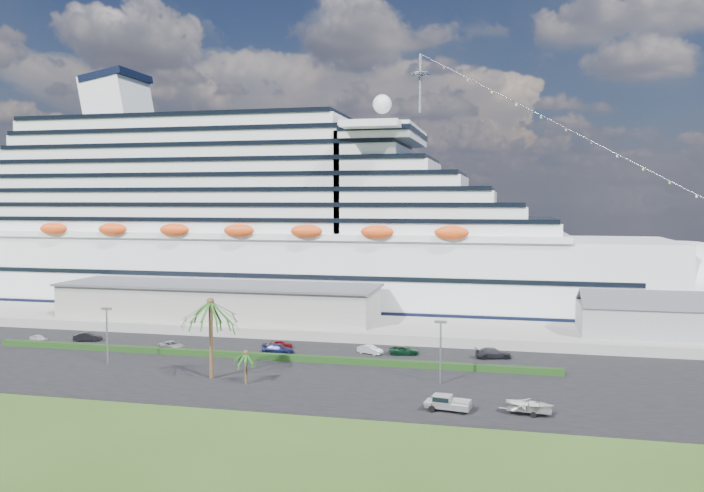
% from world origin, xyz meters
% --- Properties ---
extents(ground, '(420.00, 420.00, 0.00)m').
position_xyz_m(ground, '(0.00, 0.00, 0.00)').
color(ground, '#2E4A18').
rests_on(ground, ground).
extents(asphalt_lot, '(140.00, 38.00, 0.12)m').
position_xyz_m(asphalt_lot, '(0.00, 11.00, 0.06)').
color(asphalt_lot, black).
rests_on(asphalt_lot, ground).
extents(wharf, '(240.00, 20.00, 1.80)m').
position_xyz_m(wharf, '(0.00, 40.00, 0.90)').
color(wharf, gray).
rests_on(wharf, ground).
extents(water, '(420.00, 160.00, 0.02)m').
position_xyz_m(water, '(0.00, 130.00, 0.01)').
color(water, black).
rests_on(water, ground).
extents(cruise_ship, '(191.00, 38.00, 54.00)m').
position_xyz_m(cruise_ship, '(-21.53, 64.00, 16.69)').
color(cruise_ship, silver).
rests_on(cruise_ship, ground).
extents(terminal_building, '(61.00, 15.00, 6.30)m').
position_xyz_m(terminal_building, '(-25.00, 40.00, 5.01)').
color(terminal_building, gray).
rests_on(terminal_building, wharf).
extents(port_shed, '(24.00, 12.31, 7.37)m').
position_xyz_m(port_shed, '(52.00, 40.00, 4.40)').
color(port_shed, gray).
rests_on(port_shed, wharf).
extents(hedge, '(88.00, 1.10, 0.90)m').
position_xyz_m(hedge, '(-8.00, 16.00, 0.57)').
color(hedge, black).
rests_on(hedge, asphalt_lot).
extents(lamp_post_left, '(1.60, 0.35, 8.27)m').
position_xyz_m(lamp_post_left, '(-28.00, 8.00, 5.34)').
color(lamp_post_left, gray).
rests_on(lamp_post_left, asphalt_lot).
extents(lamp_post_right, '(1.60, 0.35, 8.27)m').
position_xyz_m(lamp_post_right, '(20.00, 8.00, 5.34)').
color(lamp_post_right, gray).
rests_on(lamp_post_right, asphalt_lot).
extents(palm_tall, '(8.82, 8.82, 11.13)m').
position_xyz_m(palm_tall, '(-10.00, 4.00, 9.20)').
color(palm_tall, '#47301E').
rests_on(palm_tall, ground).
extents(palm_short, '(3.53, 3.53, 4.56)m').
position_xyz_m(palm_short, '(-4.50, 2.50, 3.67)').
color(palm_short, '#47301E').
rests_on(palm_short, ground).
extents(parked_car_0, '(3.88, 2.61, 1.23)m').
position_xyz_m(parked_car_0, '(-48.05, 19.24, 0.73)').
color(parked_car_0, silver).
rests_on(parked_car_0, asphalt_lot).
extents(parked_car_1, '(4.73, 2.68, 1.48)m').
position_xyz_m(parked_car_1, '(-40.59, 21.87, 0.86)').
color(parked_car_1, black).
rests_on(parked_car_1, asphalt_lot).
extents(parked_car_2, '(4.98, 3.56, 1.26)m').
position_xyz_m(parked_car_2, '(-23.71, 19.20, 0.75)').
color(parked_car_2, '#93969B').
rests_on(parked_car_2, asphalt_lot).
extents(parked_car_3, '(5.03, 2.09, 1.45)m').
position_xyz_m(parked_car_3, '(-6.15, 19.92, 0.85)').
color(parked_car_3, '#121841').
rests_on(parked_car_3, asphalt_lot).
extents(parked_car_4, '(4.09, 2.70, 1.30)m').
position_xyz_m(parked_car_4, '(-7.03, 23.87, 0.77)').
color(parked_car_4, maroon).
rests_on(parked_car_4, asphalt_lot).
extents(parked_car_5, '(4.32, 2.84, 1.35)m').
position_xyz_m(parked_car_5, '(7.74, 23.00, 0.79)').
color(parked_car_5, '#B7B8BE').
rests_on(parked_car_5, asphalt_lot).
extents(parked_car_6, '(4.85, 2.91, 1.26)m').
position_xyz_m(parked_car_6, '(12.90, 23.75, 0.75)').
color(parked_car_6, '#0C321C').
rests_on(parked_car_6, asphalt_lot).
extents(parked_car_7, '(5.82, 3.64, 1.57)m').
position_xyz_m(parked_car_7, '(26.33, 24.28, 0.91)').
color(parked_car_7, '#232329').
rests_on(parked_car_7, asphalt_lot).
extents(pickup_truck, '(5.29, 2.60, 1.78)m').
position_xyz_m(pickup_truck, '(21.86, -3.22, 1.10)').
color(pickup_truck, black).
rests_on(pickup_truck, asphalt_lot).
extents(boat_trailer, '(6.11, 4.27, 1.72)m').
position_xyz_m(boat_trailer, '(30.84, -2.65, 1.26)').
color(boat_trailer, gray).
rests_on(boat_trailer, asphalt_lot).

